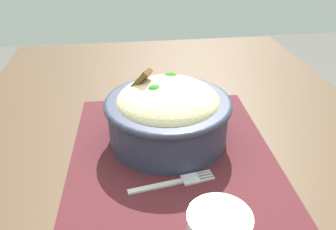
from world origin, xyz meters
TOP-DOWN VIEW (x-y plane):
  - table at (0.00, 0.00)m, footprint 1.23×0.82m
  - placemat at (0.02, -0.02)m, footprint 0.45×0.36m
  - bowl at (-0.04, -0.02)m, footprint 0.24×0.24m
  - fork at (0.08, -0.02)m, footprint 0.04×0.14m

SIDE VIEW (x-z plane):
  - table at x=0.00m, z-range 0.31..1.08m
  - placemat at x=0.02m, z-range 0.77..0.77m
  - fork at x=0.08m, z-range 0.77..0.78m
  - bowl at x=-0.04m, z-range 0.77..0.89m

